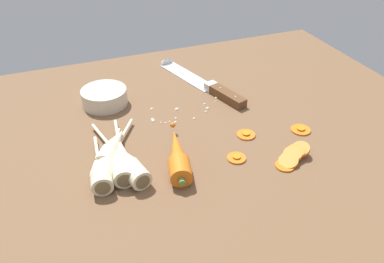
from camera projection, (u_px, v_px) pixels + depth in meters
The scene contains 14 objects.
ground_plane at pixel (189, 140), 90.17cm from camera, with size 120.00×90.00×4.00cm, color brown.
chefs_knife at pixel (197, 80), 108.33cm from camera, with size 13.17×34.22×4.18cm.
whole_carrot at pixel (178, 155), 78.80cm from camera, with size 7.77×19.31×4.20cm.
parsnip_front at pixel (124, 160), 77.84cm from camera, with size 7.36×23.83×4.00cm.
parsnip_mid_left at pixel (107, 161), 77.47cm from camera, with size 9.21×17.57×4.00cm.
parsnip_mid_right at pixel (100, 169), 75.58cm from camera, with size 4.93×17.41×4.00cm.
parsnip_back at pixel (121, 157), 78.49cm from camera, with size 5.78×22.04×4.00cm.
parsnip_outer at pixel (114, 147), 81.24cm from camera, with size 11.09×15.78×4.00cm.
carrot_slice_stack at pixel (292, 157), 80.33cm from camera, with size 8.60×5.75×3.29cm.
carrot_slice_stray_near at pixel (246, 134), 87.85cm from camera, with size 4.06×4.06×0.70cm.
carrot_slice_stray_mid at pixel (301, 129), 89.43cm from camera, with size 4.37×4.37×0.70cm.
carrot_slice_stray_far at pixel (237, 157), 81.08cm from camera, with size 3.83×3.83×0.70cm.
prep_bowl at pixel (104, 96), 97.92cm from camera, with size 11.00×11.00×4.00cm.
mince_crumbs at pixel (185, 110), 96.20cm from camera, with size 21.11×8.37×0.90cm.
Camera 1 is at (-25.97, -68.49, 50.63)cm, focal length 37.67 mm.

